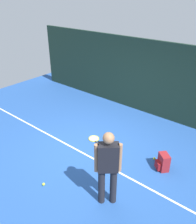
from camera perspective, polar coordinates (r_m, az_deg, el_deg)
name	(u,v)px	position (r m, az deg, el deg)	size (l,w,h in m)	color
ground_plane	(89,149)	(6.72, -2.20, -8.80)	(12.00, 12.00, 0.00)	#234C93
back_fence	(147,78)	(8.35, 11.57, 8.08)	(10.00, 0.10, 2.55)	#192D23
court_line	(83,153)	(6.58, -3.67, -9.78)	(9.00, 0.05, 0.00)	white
tennis_player	(108,165)	(4.69, 2.39, -12.61)	(0.45, 0.43, 1.70)	black
tennis_racket	(94,139)	(7.09, -0.93, -6.50)	(0.62, 0.47, 0.03)	black
backpack	(163,162)	(6.14, 15.33, -11.56)	(0.38, 0.38, 0.44)	maroon
tennis_ball_near_player	(44,184)	(5.78, -12.92, -16.53)	(0.07, 0.07, 0.07)	#CCE033
tennis_ball_by_fence	(109,166)	(6.11, 2.69, -12.80)	(0.07, 0.07, 0.07)	#CCE033
tennis_ball_mid_court	(154,158)	(6.50, 13.37, -10.79)	(0.07, 0.07, 0.07)	#CCE033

